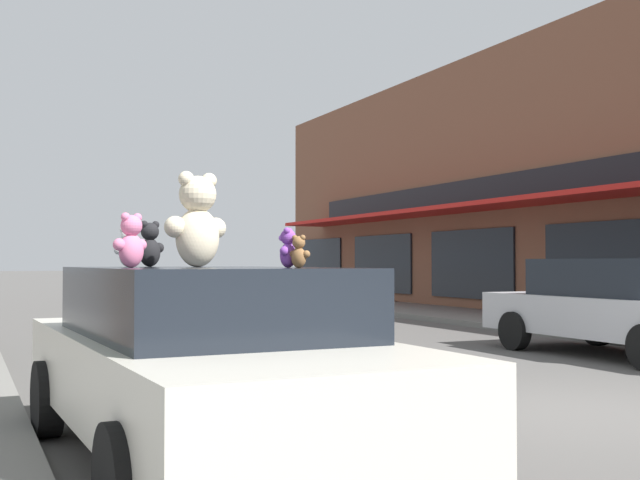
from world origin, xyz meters
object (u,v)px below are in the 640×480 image
at_px(teddy_bear_brown, 299,252).
at_px(parked_car_far_center, 619,305).
at_px(plush_art_car, 207,358).
at_px(teddy_bear_pink, 131,241).
at_px(teddy_bear_purple, 288,248).
at_px(teddy_bear_giant, 197,221).
at_px(teddy_bear_white, 129,247).
at_px(teddy_bear_black, 150,245).

bearing_deg(teddy_bear_brown, parked_car_far_center, -94.83).
xyz_separation_m(plush_art_car, teddy_bear_pink, (-0.55, 0.00, 0.85)).
xyz_separation_m(teddy_bear_purple, teddy_bear_pink, (-0.94, 0.62, 0.05)).
distance_m(teddy_bear_giant, teddy_bear_purple, 1.05).
distance_m(plush_art_car, teddy_bear_white, 1.32).
relative_size(teddy_bear_giant, teddy_bear_pink, 1.90).
height_order(teddy_bear_giant, parked_car_far_center, teddy_bear_giant).
bearing_deg(teddy_bear_pink, teddy_bear_brown, 113.87).
bearing_deg(plush_art_car, teddy_bear_brown, -61.76).
relative_size(teddy_bear_white, teddy_bear_pink, 0.86).
bearing_deg(teddy_bear_white, teddy_bear_brown, 123.63).
height_order(teddy_bear_pink, parked_car_far_center, teddy_bear_pink).
xyz_separation_m(plush_art_car, teddy_bear_black, (-0.21, 0.97, 0.85)).
bearing_deg(parked_car_far_center, teddy_bear_pink, -155.52).
distance_m(plush_art_car, parked_car_far_center, 8.50).
relative_size(teddy_bear_brown, teddy_bear_black, 0.58).
bearing_deg(teddy_bear_purple, teddy_bear_black, -124.73).
bearing_deg(plush_art_car, teddy_bear_pink, 177.65).
distance_m(teddy_bear_white, teddy_bear_black, 0.18).
height_order(plush_art_car, parked_car_far_center, parked_car_far_center).
bearing_deg(teddy_bear_purple, teddy_bear_giant, -124.03).
xyz_separation_m(teddy_bear_brown, teddy_bear_black, (-0.64, 1.70, 0.08)).
height_order(teddy_bear_brown, parked_car_far_center, teddy_bear_brown).
bearing_deg(teddy_bear_white, teddy_bear_giant, 130.60).
distance_m(plush_art_car, teddy_bear_pink, 1.01).
bearing_deg(teddy_bear_brown, teddy_bear_pink, 16.79).
relative_size(teddy_bear_giant, teddy_bear_white, 2.21).
distance_m(teddy_bear_giant, teddy_bear_white, 0.77).
bearing_deg(teddy_bear_purple, plush_art_car, -113.42).
height_order(teddy_bear_white, teddy_bear_pink, teddy_bear_pink).
height_order(teddy_bear_brown, teddy_bear_black, teddy_bear_black).
height_order(teddy_bear_giant, teddy_bear_white, teddy_bear_giant).
relative_size(teddy_bear_white, parked_car_far_center, 0.07).
bearing_deg(parked_car_far_center, teddy_bear_giant, -155.96).
distance_m(teddy_bear_brown, teddy_bear_purple, 0.11).
bearing_deg(teddy_bear_black, teddy_bear_purple, 91.35).
distance_m(plush_art_car, teddy_bear_purple, 1.08).
relative_size(teddy_bear_giant, parked_car_far_center, 0.16).
height_order(teddy_bear_purple, teddy_bear_white, teddy_bear_white).
distance_m(teddy_bear_brown, teddy_bear_white, 1.87).
height_order(teddy_bear_purple, teddy_bear_black, teddy_bear_black).
bearing_deg(teddy_bear_black, teddy_bear_brown, 91.38).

